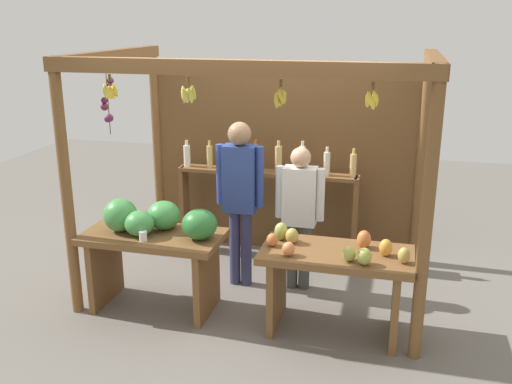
{
  "coord_description": "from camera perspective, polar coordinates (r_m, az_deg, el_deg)",
  "views": [
    {
      "loc": [
        1.27,
        -5.16,
        2.61
      ],
      "look_at": [
        0.0,
        -0.19,
        1.04
      ],
      "focal_mm": 39.87,
      "sensor_mm": 36.0,
      "label": 1
    }
  ],
  "objects": [
    {
      "name": "fruit_counter_right",
      "position": [
        4.9,
        7.95,
        -7.81
      ],
      "size": [
        1.27,
        0.64,
        0.9
      ],
      "color": "brown",
      "rests_on": "ground"
    },
    {
      "name": "vendor_man",
      "position": [
        5.56,
        -1.61,
        0.28
      ],
      "size": [
        0.48,
        0.23,
        1.68
      ],
      "rotation": [
        0.0,
        0.0,
        0.11
      ],
      "color": "navy",
      "rests_on": "ground"
    },
    {
      "name": "fruit_counter_left",
      "position": [
        5.27,
        -10.1,
        -4.48
      ],
      "size": [
        1.32,
        0.64,
        1.04
      ],
      "color": "brown",
      "rests_on": "ground"
    },
    {
      "name": "ground_plane",
      "position": [
        5.92,
        0.47,
        -9.15
      ],
      "size": [
        12.0,
        12.0,
        0.0
      ],
      "primitive_type": "plane",
      "color": "slate",
      "rests_on": "ground"
    },
    {
      "name": "market_stall",
      "position": [
        5.88,
        1.48,
        4.68
      ],
      "size": [
        3.15,
        2.04,
        2.32
      ],
      "color": "brown",
      "rests_on": "ground"
    },
    {
      "name": "vendor_woman",
      "position": [
        5.53,
        4.39,
        -1.5
      ],
      "size": [
        0.48,
        0.2,
        1.45
      ],
      "rotation": [
        0.0,
        0.0,
        -0.04
      ],
      "color": "#444742",
      "rests_on": "ground"
    },
    {
      "name": "bottle_shelf_unit",
      "position": [
        6.3,
        1.1,
        0.56
      ],
      "size": [
        2.02,
        0.22,
        1.36
      ],
      "color": "brown",
      "rests_on": "ground"
    }
  ]
}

